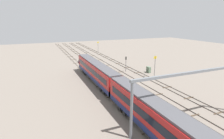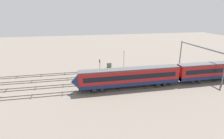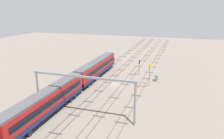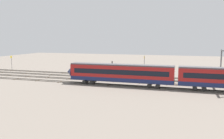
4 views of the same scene
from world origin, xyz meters
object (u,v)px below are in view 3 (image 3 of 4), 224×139
at_px(overhead_gantry, 83,86).
at_px(signal_light_trackside_approach, 139,66).
at_px(speed_sign_near_foreground, 150,72).
at_px(speed_sign_mid_trackside, 165,45).
at_px(relay_cabinet, 156,78).

distance_m(overhead_gantry, signal_light_trackside_approach, 29.21).
bearing_deg(speed_sign_near_foreground, overhead_gantry, 156.45).
height_order(overhead_gantry, speed_sign_near_foreground, overhead_gantry).
relative_size(speed_sign_mid_trackside, relay_cabinet, 2.77).
bearing_deg(speed_sign_mid_trackside, overhead_gantry, 172.48).
bearing_deg(speed_sign_mid_trackside, signal_light_trackside_approach, 173.70).
distance_m(speed_sign_mid_trackside, signal_light_trackside_approach, 38.00).
height_order(speed_sign_near_foreground, signal_light_trackside_approach, speed_sign_near_foreground).
bearing_deg(speed_sign_near_foreground, signal_light_trackside_approach, 26.97).
bearing_deg(signal_light_trackside_approach, overhead_gantry, 170.89).
bearing_deg(speed_sign_mid_trackside, speed_sign_near_foreground, -179.89).
bearing_deg(relay_cabinet, speed_sign_mid_trackside, 1.85).
distance_m(speed_sign_near_foreground, signal_light_trackside_approach, 9.41).
bearing_deg(relay_cabinet, signal_light_trackside_approach, 55.28).
relative_size(speed_sign_near_foreground, signal_light_trackside_approach, 1.31).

